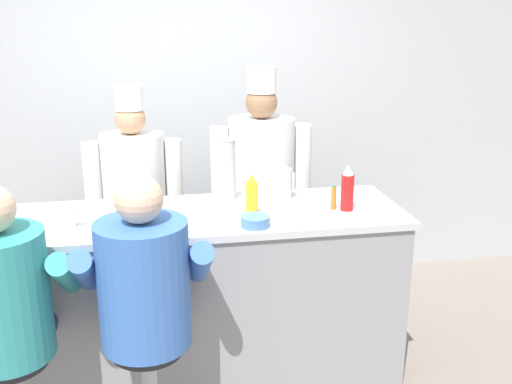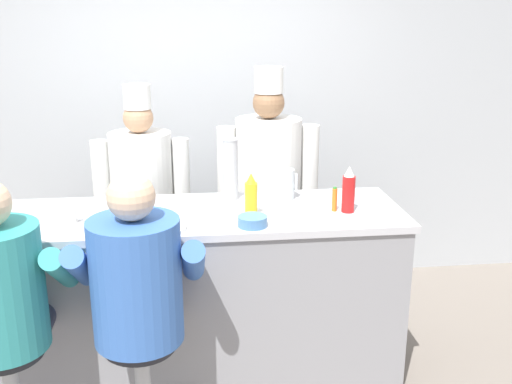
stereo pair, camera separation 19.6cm
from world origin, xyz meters
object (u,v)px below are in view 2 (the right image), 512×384
coffee_mug_tan (4,220)px  mustard_bottle_yellow (251,196)px  water_pitcher_clear (284,184)px  cereal_bowl (253,221)px  cook_in_whites_far (268,185)px  coffee_mug_white (70,215)px  diner_seated_teal (1,294)px  breakfast_plate (162,227)px  hot_sauce_bottle_orange (335,199)px  cup_stack_steel (230,169)px  diner_seated_blue (138,286)px  ketchup_bottle_red (349,191)px  cook_in_whites_near (143,195)px

coffee_mug_tan → mustard_bottle_yellow: bearing=2.4°
water_pitcher_clear → coffee_mug_tan: water_pitcher_clear is taller
cereal_bowl → cook_in_whites_far: (0.22, 0.97, -0.09)m
coffee_mug_white → diner_seated_teal: 0.58m
breakfast_plate → coffee_mug_white: bearing=161.2°
hot_sauce_bottle_orange → cup_stack_steel: (-0.57, 0.30, 0.12)m
diner_seated_blue → hot_sauce_bottle_orange: bearing=25.6°
ketchup_bottle_red → diner_seated_teal: diner_seated_teal is taller
water_pitcher_clear → diner_seated_teal: 1.66m
ketchup_bottle_red → mustard_bottle_yellow: (-0.55, -0.01, -0.01)m
water_pitcher_clear → diner_seated_blue: bearing=-136.8°
mustard_bottle_yellow → diner_seated_teal: (-1.22, -0.49, -0.28)m
water_pitcher_clear → coffee_mug_tan: (-1.53, -0.34, -0.04)m
mustard_bottle_yellow → coffee_mug_white: 0.98m
breakfast_plate → coffee_mug_white: coffee_mug_white is taller
cook_in_whites_near → cook_in_whites_far: size_ratio=0.94×
cup_stack_steel → water_pitcher_clear: bearing=-6.5°
hot_sauce_bottle_orange → diner_seated_teal: bearing=-163.1°
mustard_bottle_yellow → cook_in_whites_far: bearing=75.6°
cup_stack_steel → diner_seated_teal: bearing=-144.3°
mustard_bottle_yellow → cook_in_whites_near: size_ratio=0.15×
diner_seated_blue → coffee_mug_tan: bearing=148.4°
cereal_bowl → diner_seated_blue: bearing=-151.6°
cereal_bowl → hot_sauce_bottle_orange: bearing=22.0°
diner_seated_teal → cook_in_whites_far: cook_in_whites_far is taller
ketchup_bottle_red → cup_stack_steel: 0.72m
ketchup_bottle_red → breakfast_plate: bearing=-170.6°
cereal_bowl → diner_seated_blue: size_ratio=0.11×
mustard_bottle_yellow → cereal_bowl: size_ratio=1.57×
coffee_mug_tan → cereal_bowl: bearing=-5.1°
ketchup_bottle_red → coffee_mug_white: bearing=-179.9°
water_pitcher_clear → cereal_bowl: water_pitcher_clear is taller
water_pitcher_clear → diner_seated_teal: bearing=-151.8°
hot_sauce_bottle_orange → cereal_bowl: size_ratio=0.90×
ketchup_bottle_red → cook_in_whites_far: 0.89m
mustard_bottle_yellow → hot_sauce_bottle_orange: (0.48, 0.03, -0.05)m
ketchup_bottle_red → hot_sauce_bottle_orange: ketchup_bottle_red is taller
coffee_mug_tan → diner_seated_blue: bearing=-31.6°
coffee_mug_tan → cup_stack_steel: size_ratio=0.33×
ketchup_bottle_red → cereal_bowl: (-0.56, -0.17, -0.10)m
ketchup_bottle_red → breakfast_plate: 1.05m
diner_seated_blue → cook_in_whites_far: bearing=58.1°
hot_sauce_bottle_orange → breakfast_plate: bearing=-168.5°
mustard_bottle_yellow → breakfast_plate: 0.52m
cook_in_whites_near → mustard_bottle_yellow: bearing=-52.8°
breakfast_plate → cereal_bowl: cereal_bowl is taller
diner_seated_blue → mustard_bottle_yellow: bearing=39.1°
breakfast_plate → diner_seated_blue: 0.38m
diner_seated_blue → cook_in_whites_near: size_ratio=0.86×
hot_sauce_bottle_orange → coffee_mug_tan: (-1.78, -0.08, -0.02)m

